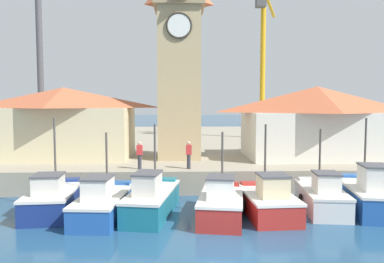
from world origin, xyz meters
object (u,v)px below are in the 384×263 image
(clock_tower, at_px, (179,57))
(fishing_boat_mid_right, at_px, (322,197))
(fishing_boat_right_inner, at_px, (368,195))
(port_crane_near, at_px, (263,80))
(fishing_boat_mid_left, at_px, (221,203))
(fishing_boat_far_left, at_px, (53,199))
(fishing_boat_left_inner, at_px, (152,199))
(dock_worker_along_quay, at_px, (189,155))
(port_crane_far, at_px, (40,58))
(fishing_boat_left_outer, at_px, (103,203))
(warehouse_right, at_px, (317,121))
(warehouse_left, at_px, (64,122))
(dock_worker_near_tower, at_px, (140,155))
(fishing_boat_center, at_px, (268,201))

(clock_tower, bearing_deg, fishing_boat_mid_right, -50.39)
(fishing_boat_right_inner, xyz_separation_m, port_crane_near, (0.01, 23.68, 7.01))
(fishing_boat_mid_left, distance_m, fishing_boat_right_inner, 7.33)
(fishing_boat_far_left, bearing_deg, fishing_boat_left_inner, -4.99)
(dock_worker_along_quay, bearing_deg, fishing_boat_far_left, -147.97)
(clock_tower, height_order, port_crane_far, port_crane_far)
(fishing_boat_mid_right, bearing_deg, fishing_boat_left_outer, -175.98)
(fishing_boat_mid_right, xyz_separation_m, warehouse_right, (2.82, 8.51, 3.25))
(fishing_boat_mid_left, relative_size, warehouse_right, 0.45)
(fishing_boat_left_inner, bearing_deg, clock_tower, 81.66)
(fishing_boat_mid_left, bearing_deg, port_crane_near, 73.57)
(warehouse_left, xyz_separation_m, port_crane_far, (-4.44, 7.83, 5.36))
(fishing_boat_left_inner, bearing_deg, port_crane_near, 66.44)
(fishing_boat_left_outer, height_order, port_crane_far, port_crane_far)
(fishing_boat_far_left, xyz_separation_m, fishing_boat_mid_left, (7.91, -1.08, 0.00))
(warehouse_right, bearing_deg, fishing_boat_left_inner, -141.01)
(fishing_boat_left_inner, bearing_deg, warehouse_right, 38.99)
(fishing_boat_left_inner, relative_size, port_crane_far, 0.26)
(fishing_boat_right_inner, height_order, warehouse_left, warehouse_left)
(clock_tower, xyz_separation_m, dock_worker_near_tower, (-2.32, -4.32, -6.19))
(port_crane_far, bearing_deg, fishing_boat_mid_left, -51.08)
(fishing_boat_left_inner, relative_size, warehouse_right, 0.51)
(fishing_boat_far_left, xyz_separation_m, fishing_boat_right_inner, (15.17, -0.11, 0.09))
(fishing_boat_center, relative_size, warehouse_left, 0.45)
(fishing_boat_left_outer, height_order, fishing_boat_center, fishing_boat_center)
(fishing_boat_mid_left, relative_size, fishing_boat_center, 1.08)
(fishing_boat_center, height_order, port_crane_near, port_crane_near)
(warehouse_left, bearing_deg, clock_tower, -4.68)
(warehouse_right, xyz_separation_m, dock_worker_near_tower, (-12.07, -4.45, -1.73))
(port_crane_near, xyz_separation_m, port_crane_far, (-21.77, -6.68, 1.46))
(fishing_boat_mid_right, relative_size, port_crane_far, 0.23)
(fishing_boat_left_outer, xyz_separation_m, port_crane_far, (-9.12, 17.61, 8.57))
(fishing_boat_mid_left, bearing_deg, fishing_boat_right_inner, 7.57)
(fishing_boat_far_left, bearing_deg, port_crane_near, 57.23)
(port_crane_near, xyz_separation_m, dock_worker_along_quay, (-8.62, -19.47, -5.59))
(fishing_boat_left_inner, height_order, clock_tower, clock_tower)
(warehouse_right, distance_m, port_crane_far, 24.45)
(clock_tower, bearing_deg, dock_worker_along_quay, -82.67)
(fishing_boat_mid_right, relative_size, dock_worker_along_quay, 2.80)
(warehouse_right, distance_m, dock_worker_near_tower, 12.98)
(fishing_boat_center, bearing_deg, dock_worker_near_tower, 143.15)
(fishing_boat_left_inner, relative_size, port_crane_near, 0.31)
(fishing_boat_left_outer, xyz_separation_m, warehouse_left, (-4.68, 9.78, 3.22))
(fishing_boat_mid_right, relative_size, fishing_boat_right_inner, 0.87)
(fishing_boat_left_outer, xyz_separation_m, fishing_boat_left_inner, (2.19, 0.31, 0.05))
(fishing_boat_center, bearing_deg, fishing_boat_far_left, 175.76)
(dock_worker_near_tower, bearing_deg, warehouse_right, 20.25)
(fishing_boat_mid_right, height_order, dock_worker_near_tower, fishing_boat_mid_right)
(fishing_boat_mid_left, bearing_deg, dock_worker_near_tower, 129.37)
(fishing_boat_left_outer, distance_m, fishing_boat_center, 7.60)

